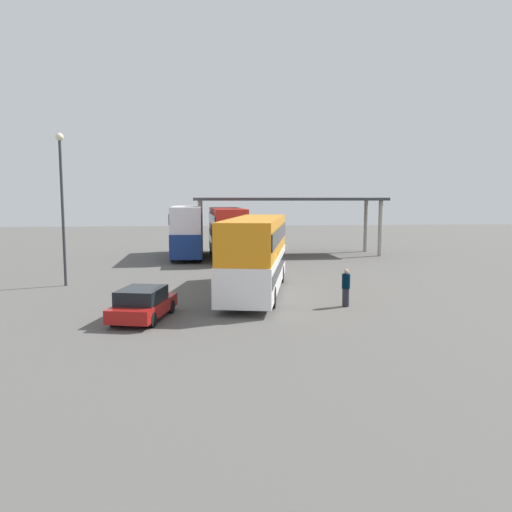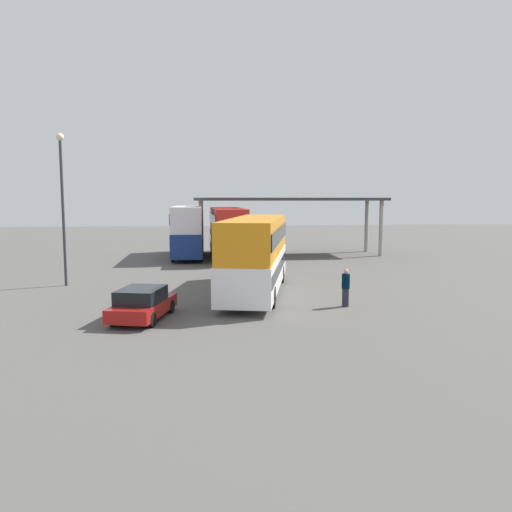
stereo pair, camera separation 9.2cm
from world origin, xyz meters
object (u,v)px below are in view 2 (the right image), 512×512
object	(u,v)px
double_decker_main	(256,252)
lamppost_tall	(62,192)
double_decker_near_canopy	(187,229)
parked_hatchback	(142,304)
pedestrian_waiting	(346,288)
double_decker_mid_row	(227,231)

from	to	relation	value
double_decker_main	lamppost_tall	distance (m)	11.72
double_decker_near_canopy	parked_hatchback	bearing A→B (deg)	176.52
double_decker_near_canopy	pedestrian_waiting	size ratio (longest dim) A/B	5.74
double_decker_main	double_decker_near_canopy	bearing A→B (deg)	25.84
double_decker_mid_row	lamppost_tall	size ratio (longest dim) A/B	1.32
double_decker_near_canopy	double_decker_mid_row	bearing A→B (deg)	-107.72
parked_hatchback	double_decker_mid_row	bearing A→B (deg)	1.75
parked_hatchback	lamppost_tall	bearing A→B (deg)	45.30
double_decker_mid_row	double_decker_main	bearing A→B (deg)	-178.88
lamppost_tall	double_decker_mid_row	bearing A→B (deg)	52.23
parked_hatchback	lamppost_tall	xyz separation A→B (m)	(-5.47, 8.78, 4.72)
double_decker_main	parked_hatchback	bearing A→B (deg)	147.47
lamppost_tall	parked_hatchback	bearing A→B (deg)	-58.05
parked_hatchback	double_decker_mid_row	world-z (taller)	double_decker_mid_row
parked_hatchback	double_decker_mid_row	size ratio (longest dim) A/B	0.37
pedestrian_waiting	double_decker_main	bearing A→B (deg)	44.54
parked_hatchback	double_decker_near_canopy	world-z (taller)	double_decker_near_canopy
double_decker_mid_row	pedestrian_waiting	world-z (taller)	double_decker_mid_row
double_decker_mid_row	lamppost_tall	bearing A→B (deg)	140.28
double_decker_near_canopy	pedestrian_waiting	xyz separation A→B (m)	(8.10, -20.95, -1.50)
parked_hatchback	lamppost_tall	world-z (taller)	lamppost_tall
parked_hatchback	double_decker_mid_row	xyz separation A→B (m)	(4.42, 21.55, 1.65)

